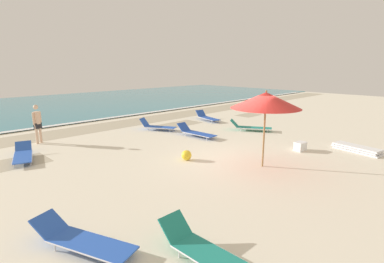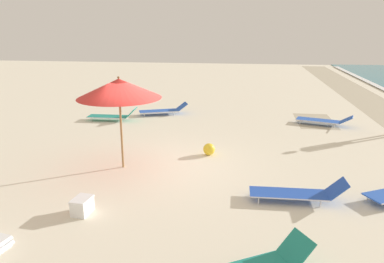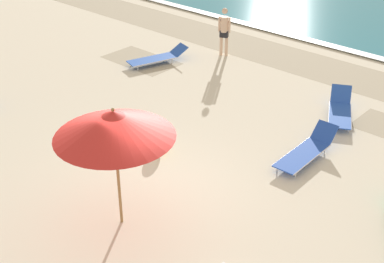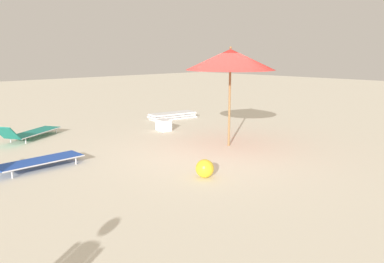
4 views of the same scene
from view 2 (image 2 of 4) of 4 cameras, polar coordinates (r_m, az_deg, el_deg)
name	(u,v)px [view 2 (image 2 of 4)]	position (r m, az deg, el deg)	size (l,w,h in m)	color
ground_plane	(156,169)	(11.17, -5.56, -5.68)	(60.00, 60.00, 0.16)	beige
beach_umbrella	(119,89)	(10.60, -11.06, 6.43)	(2.36, 2.36, 2.67)	#9E7547
sun_lounger_under_umbrella	(298,192)	(9.30, 15.86, -8.93)	(0.67, 2.23, 0.56)	blue
sun_lounger_beside_umbrella	(164,110)	(17.38, -4.35, 3.28)	(1.36, 2.28, 0.51)	blue
sun_lounger_mid_beach_pair_a	(324,120)	(16.44, 19.44, 1.64)	(1.24, 2.27, 0.47)	blue
sun_lounger_mid_beach_pair_b	(113,116)	(16.58, -11.97, 2.38)	(0.65, 2.13, 0.58)	#1E8475
beach_ball	(209,149)	(11.98, 2.60, -2.71)	(0.38, 0.38, 0.38)	yellow
cooler_box	(82,206)	(8.75, -16.38, -10.79)	(0.54, 0.41, 0.37)	white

